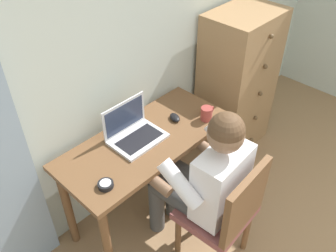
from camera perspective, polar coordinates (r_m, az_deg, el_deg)
wall_back at (r=2.48m, az=-3.55°, el=14.36°), size 4.80×0.05×2.50m
desk at (r=2.43m, az=-3.34°, el=-4.16°), size 1.20×0.53×0.74m
dresser at (r=3.15m, az=10.80°, el=6.61°), size 0.61×0.46×1.25m
chair at (r=2.29m, az=9.09°, el=-13.18°), size 0.44×0.42×0.87m
person_seated at (r=2.21m, az=5.60°, el=-7.94°), size 0.55×0.60×1.19m
laptop at (r=2.33m, az=-5.45°, el=-0.82°), size 0.34×0.25×0.24m
computer_mouse at (r=2.49m, az=1.08°, el=1.35°), size 0.09×0.12×0.03m
desk_clock at (r=2.07m, az=-9.77°, el=-9.07°), size 0.09×0.09×0.03m
coffee_mug at (r=2.49m, az=6.11°, el=1.99°), size 0.12×0.08×0.09m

